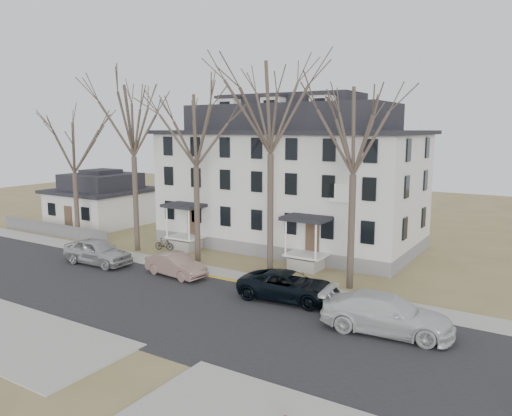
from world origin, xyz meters
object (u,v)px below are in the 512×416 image
Objects in this scene: tree_far_left at (132,116)px; car_navy at (289,287)px; boarding_house at (290,179)px; car_white at (387,315)px; small_house at (102,201)px; tree_mid_right at (355,125)px; bicycle_right at (164,245)px; car_silver at (98,252)px; tree_center at (271,101)px; tree_bungalow at (73,144)px; car_tan at (176,266)px; bicycle_left at (184,244)px; tree_mid_left at (195,125)px.

car_navy is (15.45, -3.83, -9.56)m from tree_far_left.
boarding_house reaches higher than car_white.
car_navy is (26.45, -10.03, -1.47)m from small_house.
car_navy is at bearing 69.62° from car_white.
tree_mid_right reaches higher than bicycle_right.
car_navy is at bearing -118.13° from tree_mid_right.
car_navy is (-2.05, -3.83, -8.82)m from tree_mid_right.
small_house is 15.00m from tree_far_left.
boarding_house is at bearing -58.42° from bicycle_right.
bicycle_right is (1.20, 5.42, -0.43)m from car_silver.
tree_far_left is 0.93× the size of tree_center.
tree_bungalow is at bearing 82.77° from bicycle_right.
car_navy is (6.45, -11.98, -4.60)m from boarding_house.
car_tan is at bearing -98.63° from boarding_house.
small_house is at bearing 93.17° from bicycle_left.
car_silver reaches higher than bicycle_right.
tree_mid_left and tree_mid_right have the same top height.
bicycle_left is (-14.40, 1.87, -9.11)m from tree_mid_right.
bicycle_left is at bearing -17.06° from small_house.
tree_far_left is at bearing 180.00° from tree_mid_left.
tree_center is 2.62× the size of car_navy.
car_white is 3.26× the size of bicycle_left.
small_house is at bearing 68.01° from car_tan.
car_white is at bearing -19.59° from small_house.
small_house is 1.65× the size of car_silver.
small_house is 14.85m from bicycle_left.
small_house is 34.41m from car_white.
car_white is (5.94, -1.50, 0.10)m from car_navy.
bicycle_left is at bearing 31.13° from tree_far_left.
tree_mid_right is 24.54m from tree_bungalow.
small_house is 0.63× the size of tree_far_left.
tree_mid_right is (17.50, 0.00, -0.74)m from tree_far_left.
tree_bungalow is 1.78× the size of car_white.
car_white reaches higher than car_navy.
small_house is at bearing -174.41° from boarding_house.
boarding_house is 11.23m from bicycle_right.
car_tan is (14.20, -3.73, -7.40)m from tree_bungalow.
small_house is 0.68× the size of tree_mid_left.
bicycle_left is (10.10, 1.87, -7.63)m from tree_bungalow.
car_white is (3.89, -5.33, -8.72)m from tree_mid_right.
car_navy is at bearing -123.15° from bicycle_right.
car_tan is at bearing -145.21° from bicycle_right.
tree_mid_left is at bearing 0.00° from tree_bungalow.
car_white is (9.39, -5.33, -10.21)m from tree_center.
small_house is at bearing 122.84° from tree_bungalow.
car_white is 19.66m from bicycle_left.
small_house is 5.57× the size of bicycle_right.
bicycle_left is (-8.90, 1.87, -10.60)m from tree_center.
car_white is 20.51m from bicycle_right.
tree_bungalow is at bearing 74.28° from car_navy.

